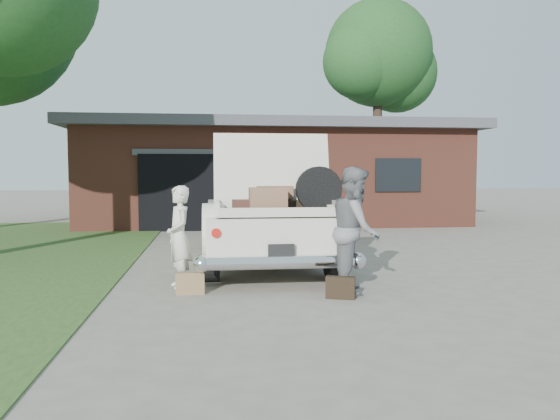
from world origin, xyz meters
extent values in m
plane|color=gray|center=(0.00, 0.00, 0.00)|extent=(90.00, 90.00, 0.00)
cube|color=brown|center=(1.00, 11.50, 1.50)|extent=(12.00, 7.00, 3.00)
cube|color=#4C4C51|center=(1.00, 11.50, 3.15)|extent=(12.80, 7.80, 0.30)
cube|color=black|center=(-1.50, 8.05, 1.10)|extent=(3.20, 0.30, 2.20)
cube|color=#4C4C51|center=(-1.50, 7.98, 2.25)|extent=(3.50, 0.12, 0.18)
cube|color=black|center=(4.50, 7.98, 1.60)|extent=(1.40, 0.08, 1.00)
cylinder|color=#38281E|center=(6.87, 17.73, 2.93)|extent=(0.44, 0.44, 5.86)
sphere|color=#255322|center=(6.87, 17.73, 7.32)|extent=(5.06, 5.06, 5.06)
sphere|color=#255322|center=(8.01, 18.24, 6.49)|extent=(3.79, 3.79, 3.79)
sphere|color=#255322|center=(5.86, 17.10, 6.80)|extent=(3.54, 3.54, 3.54)
cube|color=beige|center=(-0.10, 2.45, 0.68)|extent=(2.09, 5.47, 0.71)
cube|color=beige|center=(-0.09, 2.78, 1.31)|extent=(1.81, 2.19, 0.57)
cube|color=black|center=(-0.09, 3.82, 1.29)|extent=(1.70, 0.09, 0.48)
cube|color=black|center=(-0.10, 1.74, 1.29)|extent=(1.70, 0.09, 0.48)
cylinder|color=black|center=(-1.06, 0.60, 0.36)|extent=(0.24, 0.72, 0.72)
cylinder|color=black|center=(0.86, 0.59, 0.36)|extent=(0.24, 0.72, 0.72)
cylinder|color=black|center=(-1.05, 4.31, 0.36)|extent=(0.24, 0.72, 0.72)
cylinder|color=black|center=(0.87, 4.31, 0.36)|extent=(0.24, 0.72, 0.72)
cylinder|color=silver|center=(-0.10, -0.34, 0.44)|extent=(2.24, 0.20, 0.20)
cylinder|color=#A5140F|center=(-1.00, -0.26, 0.85)|extent=(0.13, 0.11, 0.13)
cylinder|color=#A5140F|center=(0.79, -0.26, 0.85)|extent=(0.13, 0.11, 0.13)
cube|color=black|center=(-0.10, -0.36, 0.60)|extent=(0.37, 0.02, 0.19)
cube|color=black|center=(-0.10, 0.37, 1.06)|extent=(1.70, 1.21, 0.04)
cube|color=beige|center=(-0.98, 0.38, 1.17)|extent=(0.07, 1.20, 0.20)
cube|color=beige|center=(0.77, 0.37, 1.17)|extent=(0.07, 1.20, 0.20)
cube|color=beige|center=(-0.10, -0.23, 1.13)|extent=(1.75, 0.07, 0.13)
cube|color=beige|center=(-0.10, 0.82, 1.69)|extent=(1.84, 0.36, 1.23)
cube|color=#4B2920|center=(-0.46, 0.43, 1.18)|extent=(0.58, 0.38, 0.19)
cube|color=brown|center=(-0.23, 0.19, 1.27)|extent=(0.55, 0.36, 0.38)
cube|color=black|center=(0.14, 0.56, 1.17)|extent=(0.55, 0.36, 0.17)
cube|color=#8F6149|center=(-0.08, 0.72, 1.38)|extent=(0.56, 0.37, 0.19)
cylinder|color=black|center=(0.56, 0.32, 1.43)|extent=(0.69, 0.18, 0.69)
imported|color=beige|center=(-1.53, 0.24, 0.75)|extent=(0.51, 0.63, 1.49)
imported|color=slate|center=(0.96, -0.35, 0.88)|extent=(0.87, 1.01, 1.77)
cube|color=olive|center=(-1.36, -0.24, 0.15)|extent=(0.40, 0.13, 0.30)
cube|color=black|center=(0.64, -0.77, 0.15)|extent=(0.41, 0.24, 0.30)
camera|label=1|loc=(-1.06, -7.80, 1.69)|focal=35.00mm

